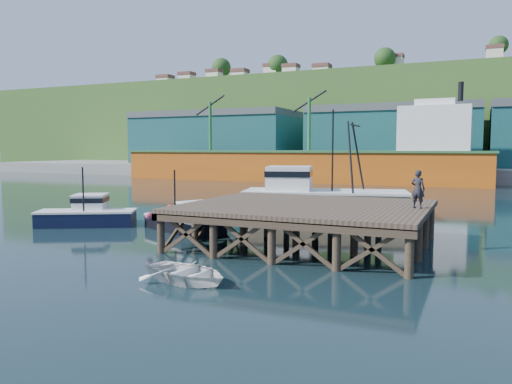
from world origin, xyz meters
The scene contains 12 objects.
ground centered at (0.00, 0.00, 0.00)m, with size 300.00×300.00×0.00m, color black.
wharf centered at (5.50, -0.19, 1.94)m, with size 12.00×10.00×2.62m.
far_quay centered at (0.00, 70.00, 1.00)m, with size 160.00×40.00×2.00m, color gray.
warehouse_left centered at (-35.00, 65.00, 6.50)m, with size 32.00×16.00×9.00m, color #185150.
warehouse_mid centered at (0.00, 65.00, 6.50)m, with size 28.00×16.00×9.00m, color #185150.
cargo_ship centered at (-8.46, 48.00, 3.31)m, with size 55.50×10.00×13.75m.
hillside centered at (0.00, 100.00, 11.00)m, with size 220.00×50.00×22.00m, color #2D511E.
boat_navy centered at (-9.56, 0.55, 0.77)m, with size 6.43×4.85×3.82m.
boat_black centered at (-2.46, 1.31, 0.68)m, with size 6.37×5.33×3.71m.
trawler centered at (3.30, 10.07, 1.58)m, with size 12.14×6.75×7.70m.
dinghy centered at (3.71, -8.67, 0.38)m, with size 2.60×3.64×0.75m, color white.
dockworker centered at (10.90, 0.48, 3.04)m, with size 0.67×0.44×1.84m, color black.
Camera 1 is at (13.50, -24.27, 4.99)m, focal length 35.00 mm.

